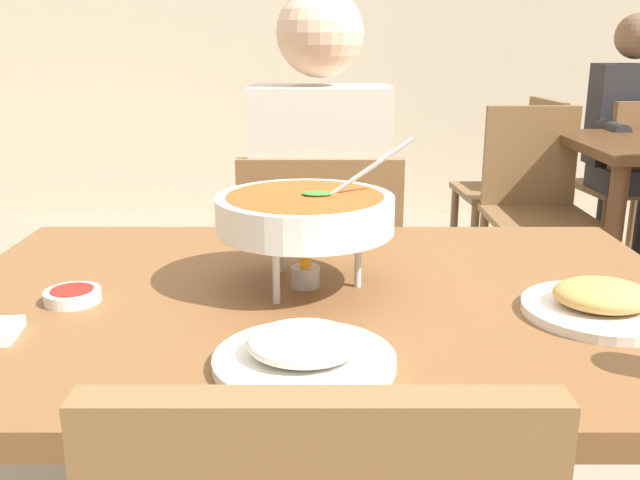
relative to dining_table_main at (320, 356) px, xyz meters
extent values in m
cube|color=brown|center=(0.00, 0.00, 0.10)|extent=(1.27, 0.86, 0.04)
cylinder|color=brown|center=(-0.57, 0.37, -0.29)|extent=(0.07, 0.07, 0.73)
cylinder|color=brown|center=(0.57, 0.37, -0.29)|extent=(0.07, 0.07, 0.73)
cube|color=brown|center=(0.00, 0.81, -0.22)|extent=(0.44, 0.44, 0.03)
cube|color=brown|center=(0.00, 0.61, 0.02)|extent=(0.42, 0.04, 0.45)
cylinder|color=brown|center=(0.19, 1.00, -0.45)|extent=(0.04, 0.04, 0.42)
cylinder|color=brown|center=(-0.19, 1.00, -0.45)|extent=(0.04, 0.04, 0.42)
cylinder|color=brown|center=(0.19, 0.62, -0.45)|extent=(0.04, 0.04, 0.42)
cylinder|color=brown|center=(-0.19, 0.62, -0.45)|extent=(0.04, 0.04, 0.42)
cylinder|color=#2D2D38|center=(0.10, 0.83, -0.43)|extent=(0.10, 0.10, 0.45)
cylinder|color=#2D2D38|center=(-0.10, 0.83, -0.43)|extent=(0.10, 0.10, 0.45)
cube|color=#2D2D38|center=(0.00, 0.79, -0.15)|extent=(0.32, 0.32, 0.12)
cube|color=beige|center=(0.00, 0.71, 0.16)|extent=(0.36, 0.20, 0.50)
sphere|color=beige|center=(0.00, 0.71, 0.54)|extent=(0.22, 0.22, 0.22)
cylinder|color=beige|center=(0.16, 0.91, 0.11)|extent=(0.08, 0.28, 0.08)
cylinder|color=beige|center=(-0.16, 0.91, 0.11)|extent=(0.08, 0.28, 0.08)
cylinder|color=silver|center=(0.06, 0.03, 0.17)|extent=(0.01, 0.01, 0.10)
cylinder|color=silver|center=(-0.07, 0.11, 0.17)|extent=(0.01, 0.01, 0.10)
cylinder|color=silver|center=(-0.07, -0.04, 0.17)|extent=(0.01, 0.01, 0.10)
torus|color=silver|center=(-0.03, 0.03, 0.22)|extent=(0.21, 0.21, 0.01)
cylinder|color=#B2B2B7|center=(-0.03, 0.03, 0.13)|extent=(0.05, 0.05, 0.04)
cone|color=orange|center=(-0.03, 0.03, 0.17)|extent=(0.02, 0.02, 0.04)
cylinder|color=white|center=(-0.03, 0.03, 0.25)|extent=(0.30, 0.30, 0.06)
cylinder|color=#994C1E|center=(-0.03, 0.03, 0.27)|extent=(0.26, 0.26, 0.01)
ellipsoid|color=#388433|center=(-0.01, 0.03, 0.28)|extent=(0.05, 0.03, 0.01)
cylinder|color=silver|center=(0.06, 0.05, 0.31)|extent=(0.18, 0.01, 0.13)
cylinder|color=white|center=(-0.02, -0.27, 0.12)|extent=(0.24, 0.24, 0.01)
ellipsoid|color=white|center=(-0.02, -0.27, 0.15)|extent=(0.15, 0.13, 0.04)
cylinder|color=white|center=(0.43, -0.09, 0.12)|extent=(0.24, 0.24, 0.01)
ellipsoid|color=tan|center=(0.43, -0.09, 0.15)|extent=(0.15, 0.13, 0.04)
cylinder|color=white|center=(-0.40, -0.04, 0.13)|extent=(0.09, 0.09, 0.02)
cylinder|color=maroon|center=(-0.40, -0.04, 0.13)|extent=(0.07, 0.07, 0.01)
cylinder|color=#51331C|center=(1.14, 1.49, -0.29)|extent=(0.07, 0.07, 0.73)
cylinder|color=#51331C|center=(1.14, 2.17, -0.29)|extent=(0.07, 0.07, 0.73)
cube|color=brown|center=(1.59, 2.48, -0.22)|extent=(0.49, 0.49, 0.03)
cylinder|color=brown|center=(1.76, 2.69, -0.45)|extent=(0.04, 0.04, 0.42)
cylinder|color=brown|center=(1.38, 2.64, -0.45)|extent=(0.04, 0.04, 0.42)
cylinder|color=brown|center=(1.43, 2.26, -0.45)|extent=(0.04, 0.04, 0.42)
cube|color=brown|center=(0.96, 1.84, -0.22)|extent=(0.44, 0.44, 0.03)
cube|color=brown|center=(0.96, 2.04, 0.02)|extent=(0.42, 0.04, 0.45)
cylinder|color=brown|center=(0.77, 1.65, -0.45)|extent=(0.04, 0.04, 0.42)
cylinder|color=brown|center=(1.15, 1.65, -0.45)|extent=(0.04, 0.04, 0.42)
cylinder|color=brown|center=(0.77, 2.03, -0.45)|extent=(0.04, 0.04, 0.42)
cylinder|color=brown|center=(1.15, 2.03, -0.45)|extent=(0.04, 0.04, 0.42)
cube|color=brown|center=(0.93, 2.37, -0.22)|extent=(0.47, 0.47, 0.03)
cube|color=brown|center=(1.13, 2.38, 0.02)|extent=(0.07, 0.42, 0.45)
cylinder|color=brown|center=(0.73, 2.55, -0.45)|extent=(0.04, 0.04, 0.42)
cylinder|color=brown|center=(0.75, 2.17, -0.45)|extent=(0.04, 0.04, 0.42)
cylinder|color=brown|center=(1.11, 2.57, -0.45)|extent=(0.04, 0.04, 0.42)
cylinder|color=brown|center=(1.13, 2.19, -0.45)|extent=(0.04, 0.04, 0.42)
cylinder|color=#2D2D38|center=(1.45, 2.31, -0.43)|extent=(0.10, 0.10, 0.45)
cube|color=#2D2D38|center=(1.55, 2.35, -0.15)|extent=(0.32, 0.32, 0.12)
cube|color=#2D2D33|center=(1.55, 2.43, 0.16)|extent=(0.36, 0.20, 0.50)
sphere|color=#846047|center=(1.55, 2.43, 0.54)|extent=(0.22, 0.22, 0.22)
cylinder|color=#2D2D33|center=(1.39, 2.23, 0.11)|extent=(0.08, 0.28, 0.08)
camera|label=1|loc=(0.00, -1.10, 0.53)|focal=39.00mm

